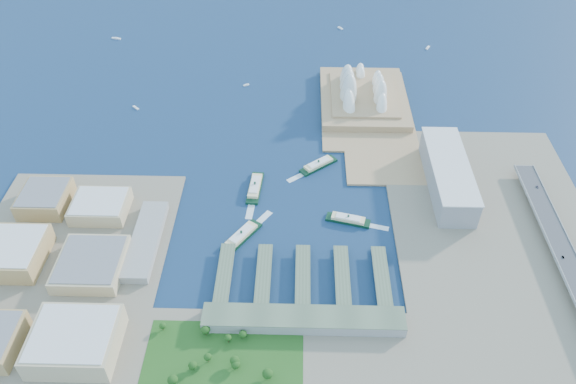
{
  "coord_description": "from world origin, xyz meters",
  "views": [
    {
      "loc": [
        8.32,
        -467.39,
        470.1
      ],
      "look_at": [
        -5.07,
        45.62,
        18.0
      ],
      "focal_mm": 35.0,
      "sensor_mm": 36.0,
      "label": 1
    }
  ],
  "objects_px": {
    "ferry_d": "(348,218)",
    "ferry_c": "(241,235)",
    "toaster_building": "(448,175)",
    "ferry_a": "(255,186)",
    "car_c": "(537,187)",
    "ferry_b": "(319,163)",
    "opera_house": "(365,84)",
    "car_b": "(563,257)"
  },
  "relations": [
    {
      "from": "toaster_building",
      "to": "ferry_d",
      "type": "height_order",
      "value": "toaster_building"
    },
    {
      "from": "car_b",
      "to": "car_c",
      "type": "distance_m",
      "value": 116.85
    },
    {
      "from": "opera_house",
      "to": "ferry_d",
      "type": "xyz_separation_m",
      "value": [
        -37.42,
        -265.02,
        -27.0
      ]
    },
    {
      "from": "toaster_building",
      "to": "ferry_d",
      "type": "bearing_deg",
      "value": -152.97
    },
    {
      "from": "toaster_building",
      "to": "car_c",
      "type": "relative_size",
      "value": 30.76
    },
    {
      "from": "ferry_d",
      "to": "ferry_c",
      "type": "bearing_deg",
      "value": 118.25
    },
    {
      "from": "ferry_c",
      "to": "ferry_d",
      "type": "bearing_deg",
      "value": -131.79
    },
    {
      "from": "ferry_a",
      "to": "car_b",
      "type": "xyz_separation_m",
      "value": [
        343.74,
        -121.06,
        9.82
      ]
    },
    {
      "from": "opera_house",
      "to": "car_b",
      "type": "relative_size",
      "value": 45.66
    },
    {
      "from": "ferry_d",
      "to": "car_c",
      "type": "relative_size",
      "value": 10.5
    },
    {
      "from": "opera_house",
      "to": "car_c",
      "type": "xyz_separation_m",
      "value": [
        199.0,
        -213.83,
        -16.42
      ]
    },
    {
      "from": "ferry_d",
      "to": "car_c",
      "type": "height_order",
      "value": "car_c"
    },
    {
      "from": "opera_house",
      "to": "ferry_c",
      "type": "xyz_separation_m",
      "value": [
        -162.33,
        -296.19,
        -26.38
      ]
    },
    {
      "from": "ferry_a",
      "to": "ferry_c",
      "type": "height_order",
      "value": "ferry_a"
    },
    {
      "from": "opera_house",
      "to": "car_c",
      "type": "distance_m",
      "value": 292.56
    },
    {
      "from": "ferry_b",
      "to": "ferry_d",
      "type": "xyz_separation_m",
      "value": [
        33.86,
        -103.67,
        -0.24
      ]
    },
    {
      "from": "toaster_building",
      "to": "car_b",
      "type": "height_order",
      "value": "toaster_building"
    },
    {
      "from": "ferry_c",
      "to": "toaster_building",
      "type": "bearing_deg",
      "value": -124.93
    },
    {
      "from": "ferry_a",
      "to": "ferry_b",
      "type": "bearing_deg",
      "value": 34.85
    },
    {
      "from": "ferry_b",
      "to": "car_b",
      "type": "relative_size",
      "value": 14.08
    },
    {
      "from": "toaster_building",
      "to": "ferry_d",
      "type": "xyz_separation_m",
      "value": [
        -127.42,
        -65.02,
        -15.5
      ]
    },
    {
      "from": "ferry_c",
      "to": "ferry_a",
      "type": "bearing_deg",
      "value": -62.11
    },
    {
      "from": "opera_house",
      "to": "toaster_building",
      "type": "distance_m",
      "value": 219.62
    },
    {
      "from": "toaster_building",
      "to": "ferry_a",
      "type": "height_order",
      "value": "toaster_building"
    },
    {
      "from": "opera_house",
      "to": "ferry_a",
      "type": "xyz_separation_m",
      "value": [
        -152.74,
        -209.34,
        -26.32
      ]
    },
    {
      "from": "toaster_building",
      "to": "car_c",
      "type": "xyz_separation_m",
      "value": [
        109.0,
        -13.83,
        -4.92
      ]
    },
    {
      "from": "opera_house",
      "to": "toaster_building",
      "type": "xyz_separation_m",
      "value": [
        90.0,
        -200.0,
        -11.5
      ]
    },
    {
      "from": "ferry_b",
      "to": "toaster_building",
      "type": "bearing_deg",
      "value": 37.94
    },
    {
      "from": "opera_house",
      "to": "ferry_b",
      "type": "xyz_separation_m",
      "value": [
        -71.27,
        -161.34,
        -26.75
      ]
    },
    {
      "from": "ferry_b",
      "to": "ferry_c",
      "type": "bearing_deg",
      "value": -72.61
    },
    {
      "from": "opera_house",
      "to": "ferry_d",
      "type": "distance_m",
      "value": 269.0
    },
    {
      "from": "ferry_d",
      "to": "car_c",
      "type": "bearing_deg",
      "value": -63.55
    },
    {
      "from": "opera_house",
      "to": "ferry_d",
      "type": "height_order",
      "value": "opera_house"
    },
    {
      "from": "toaster_building",
      "to": "ferry_b",
      "type": "height_order",
      "value": "toaster_building"
    },
    {
      "from": "toaster_building",
      "to": "ferry_b",
      "type": "relative_size",
      "value": 2.79
    },
    {
      "from": "toaster_building",
      "to": "opera_house",
      "type": "bearing_deg",
      "value": 114.23
    },
    {
      "from": "car_c",
      "to": "toaster_building",
      "type": "bearing_deg",
      "value": 172.77
    },
    {
      "from": "toaster_building",
      "to": "ferry_a",
      "type": "relative_size",
      "value": 2.58
    },
    {
      "from": "ferry_b",
      "to": "car_b",
      "type": "xyz_separation_m",
      "value": [
        262.27,
        -169.06,
        10.25
      ]
    },
    {
      "from": "opera_house",
      "to": "car_c",
      "type": "relative_size",
      "value": 35.72
    },
    {
      "from": "toaster_building",
      "to": "car_c",
      "type": "height_order",
      "value": "toaster_building"
    },
    {
      "from": "toaster_building",
      "to": "ferry_c",
      "type": "xyz_separation_m",
      "value": [
        -252.33,
        -96.19,
        -14.88
      ]
    }
  ]
}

